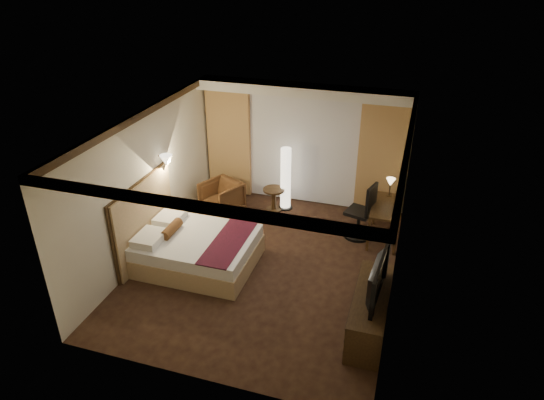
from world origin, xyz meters
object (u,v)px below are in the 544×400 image
(desk, at_px, (385,222))
(television, at_px, (372,275))
(floor_lamp, at_px, (286,179))
(dresser, at_px, (370,311))
(armchair, at_px, (222,196))
(side_table, at_px, (274,199))
(bed, at_px, (198,250))
(office_chair, at_px, (359,210))

(desk, height_order, television, television)
(floor_lamp, distance_m, dresser, 4.04)
(armchair, height_order, side_table, armchair)
(bed, relative_size, television, 1.75)
(desk, bearing_deg, side_table, 168.80)
(desk, bearing_deg, dresser, -88.93)
(floor_lamp, bearing_deg, bed, -109.84)
(television, bearing_deg, desk, 4.83)
(side_table, xyz_separation_m, floor_lamp, (0.22, 0.17, 0.46))
(bed, height_order, dresser, dresser)
(armchair, distance_m, side_table, 1.14)
(armchair, relative_size, desk, 0.67)
(floor_lamp, bearing_deg, armchair, -155.98)
(armchair, xyz_separation_m, floor_lamp, (1.28, 0.57, 0.33))
(armchair, relative_size, dresser, 0.46)
(office_chair, height_order, television, office_chair)
(armchair, bearing_deg, bed, -53.70)
(side_table, distance_m, television, 4.06)
(side_table, height_order, television, television)
(office_chair, distance_m, television, 2.70)
(floor_lamp, bearing_deg, dresser, -55.75)
(armchair, xyz_separation_m, television, (3.51, -2.75, 0.60))
(dresser, bearing_deg, bed, 166.33)
(armchair, xyz_separation_m, office_chair, (2.98, -0.13, 0.21))
(floor_lamp, distance_m, television, 4.01)
(bed, height_order, armchair, armchair)
(side_table, relative_size, floor_lamp, 0.36)
(desk, relative_size, dresser, 0.68)
(armchair, distance_m, dresser, 4.48)
(bed, bearing_deg, side_table, 73.57)
(dresser, height_order, television, television)
(desk, relative_size, television, 0.99)
(side_table, relative_size, dresser, 0.31)
(bed, height_order, television, television)
(bed, relative_size, side_table, 3.91)
(bed, relative_size, armchair, 2.63)
(armchair, distance_m, floor_lamp, 1.44)
(bed, height_order, office_chair, office_chair)
(armchair, height_order, dresser, armchair)
(floor_lamp, bearing_deg, desk, -16.32)
(desk, distance_m, dresser, 2.67)
(bed, distance_m, armchair, 2.01)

